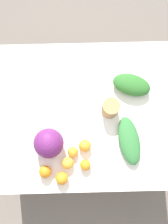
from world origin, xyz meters
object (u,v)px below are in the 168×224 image
(orange_1, at_px, (73,152))
(orange_3, at_px, (85,165))
(orange_5, at_px, (45,172))
(orange_2, at_px, (62,178))
(greens_bunch_beet_tops, at_px, (132,85))
(orange_0, at_px, (68,163))
(cabbage_purple, at_px, (49,143))
(greens_bunch_chard, at_px, (129,141))
(paper_bag, at_px, (110,108))
(orange_4, at_px, (85,146))

(orange_1, relative_size, orange_3, 0.97)
(orange_5, bearing_deg, orange_2, 157.41)
(greens_bunch_beet_tops, relative_size, orange_0, 3.40)
(orange_3, bearing_deg, cabbage_purple, -31.85)
(cabbage_purple, distance_m, orange_2, 0.24)
(orange_2, xyz_separation_m, orange_5, (0.11, -0.04, -0.00))
(greens_bunch_beet_tops, relative_size, orange_1, 3.83)
(greens_bunch_chard, xyz_separation_m, orange_5, (0.54, 0.18, 0.00))
(paper_bag, bearing_deg, cabbage_purple, 29.09)
(paper_bag, xyz_separation_m, greens_bunch_beet_tops, (-0.15, -0.16, -0.02))
(greens_bunch_chard, distance_m, orange_2, 0.49)
(cabbage_purple, xyz_separation_m, orange_0, (-0.11, 0.12, -0.06))
(paper_bag, distance_m, orange_3, 0.40)
(orange_4, distance_m, orange_5, 0.30)
(cabbage_purple, distance_m, greens_bunch_chard, 0.52)
(paper_bag, height_order, orange_5, paper_bag)
(orange_0, relative_size, orange_3, 1.09)
(orange_5, bearing_deg, orange_3, -172.11)
(greens_bunch_beet_tops, xyz_separation_m, orange_4, (0.33, 0.40, -0.01))
(cabbage_purple, height_order, orange_3, cabbage_purple)
(paper_bag, height_order, orange_2, paper_bag)
(orange_0, height_order, orange_1, orange_0)
(greens_bunch_beet_tops, relative_size, orange_2, 3.20)
(greens_bunch_beet_tops, distance_m, orange_1, 0.60)
(orange_1, distance_m, orange_4, 0.09)
(greens_bunch_beet_tops, bearing_deg, orange_3, 57.72)
(paper_bag, bearing_deg, orange_0, 50.29)
(paper_bag, distance_m, greens_bunch_chard, 0.24)
(orange_4, bearing_deg, paper_bag, -125.89)
(orange_0, distance_m, orange_1, 0.08)
(paper_bag, xyz_separation_m, orange_5, (0.43, 0.40, -0.03))
(orange_2, height_order, orange_4, same)
(greens_bunch_beet_tops, xyz_separation_m, orange_5, (0.58, 0.56, -0.01))
(cabbage_purple, distance_m, orange_1, 0.17)
(cabbage_purple, height_order, orange_4, cabbage_purple)
(paper_bag, height_order, orange_0, paper_bag)
(greens_bunch_beet_tops, height_order, orange_3, greens_bunch_beet_tops)
(orange_3, bearing_deg, greens_bunch_chard, -153.08)
(cabbage_purple, xyz_separation_m, orange_2, (-0.08, 0.22, -0.05))
(greens_bunch_chard, height_order, orange_1, greens_bunch_chard)
(orange_2, relative_size, orange_3, 1.16)
(orange_5, bearing_deg, orange_4, -148.54)
(orange_2, bearing_deg, paper_bag, -126.41)
(cabbage_purple, distance_m, orange_5, 0.18)
(paper_bag, xyz_separation_m, orange_4, (0.17, 0.24, -0.03))
(orange_0, xyz_separation_m, orange_4, (-0.11, -0.11, 0.00))
(greens_bunch_beet_tops, bearing_deg, orange_0, 49.21)
(greens_bunch_beet_tops, height_order, orange_0, greens_bunch_beet_tops)
(orange_0, xyz_separation_m, orange_1, (-0.03, -0.07, -0.00))
(greens_bunch_chard, height_order, orange_3, greens_bunch_chard)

